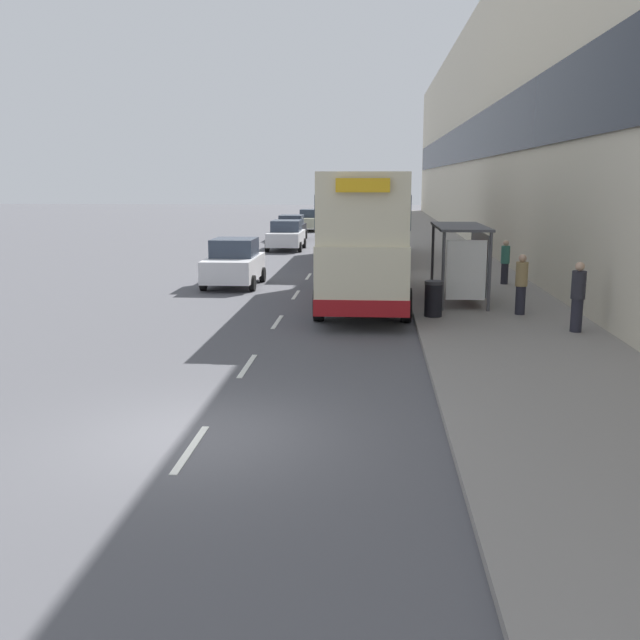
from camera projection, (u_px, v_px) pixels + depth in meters
name	position (u px, v px, depth m)	size (l,w,h in m)	color
ground_plane	(200.00, 436.00, 11.54)	(220.00, 220.00, 0.00)	#515156
pavement	(428.00, 240.00, 48.73)	(5.00, 93.00, 0.14)	gray
terrace_facade	(492.00, 129.00, 47.02)	(3.10, 93.00, 14.78)	beige
lane_mark_0	(191.00, 449.00, 10.99)	(0.12, 2.00, 0.01)	silver
lane_mark_1	(247.00, 366.00, 15.90)	(0.12, 2.00, 0.01)	silver
lane_mark_2	(277.00, 322.00, 20.82)	(0.12, 2.00, 0.01)	silver
lane_mark_3	(296.00, 295.00, 25.73)	(0.12, 2.00, 0.01)	silver
lane_mark_4	(308.00, 276.00, 30.64)	(0.12, 2.00, 0.01)	silver
lane_mark_5	(318.00, 263.00, 35.56)	(0.12, 2.00, 0.01)	silver
bus_shelter	(466.00, 249.00, 23.12)	(1.60, 4.20, 2.48)	#4C4C51
double_decker_bus_near	(365.00, 235.00, 23.58)	(2.85, 10.22, 4.30)	beige
double_decker_bus_ahead	(367.00, 216.00, 36.28)	(2.85, 11.38, 4.30)	beige
car_0	(234.00, 263.00, 27.76)	(2.06, 3.97, 1.84)	silver
car_1	(286.00, 235.00, 42.17)	(2.10, 4.16, 1.74)	silver
car_2	(291.00, 228.00, 49.14)	(1.96, 4.15, 1.71)	black
car_3	(310.00, 220.00, 58.16)	(2.03, 3.99, 1.74)	#B7B799
pedestrian_at_shelter	(521.00, 284.00, 21.08)	(0.36, 0.36, 1.80)	#23232D
pedestrian_1	(578.00, 296.00, 18.65)	(0.37, 0.37, 1.85)	#23232D
pedestrian_2	(505.00, 262.00, 27.31)	(0.33, 0.33, 1.68)	#23232D
litter_bin	(433.00, 299.00, 20.85)	(0.55, 0.55, 1.05)	black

